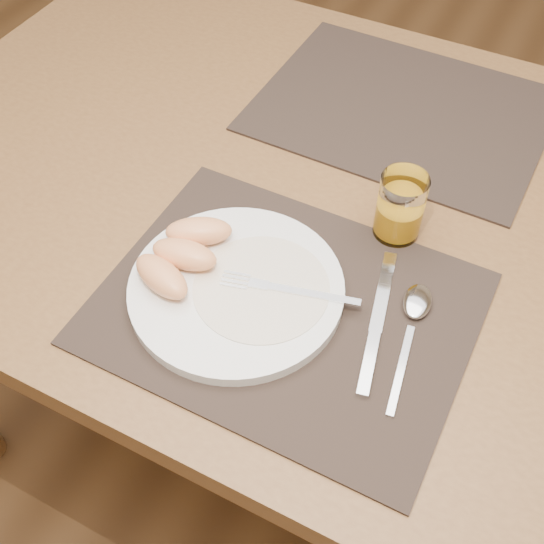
{
  "coord_description": "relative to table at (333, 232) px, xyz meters",
  "views": [
    {
      "loc": [
        0.24,
        -0.67,
        1.43
      ],
      "look_at": [
        -0.01,
        -0.19,
        0.77
      ],
      "focal_mm": 45.0,
      "sensor_mm": 36.0,
      "label": 1
    }
  ],
  "objects": [
    {
      "name": "plate_dressing",
      "position": [
        -0.01,
        -0.22,
        0.1
      ],
      "size": [
        0.17,
        0.17,
        0.0
      ],
      "color": "white",
      "rests_on": "plate"
    },
    {
      "name": "juice_glass",
      "position": [
        0.1,
        -0.04,
        0.13
      ],
      "size": [
        0.06,
        0.06,
        0.09
      ],
      "color": "white",
      "rests_on": "placemat_near"
    },
    {
      "name": "knife",
      "position": [
        0.14,
        -0.21,
        0.09
      ],
      "size": [
        0.06,
        0.22,
        0.01
      ],
      "color": "silver",
      "rests_on": "placemat_near"
    },
    {
      "name": "ground",
      "position": [
        0.0,
        0.0,
        -0.67
      ],
      "size": [
        5.0,
        5.0,
        0.0
      ],
      "primitive_type": "plane",
      "color": "brown",
      "rests_on": "ground"
    },
    {
      "name": "placemat_far",
      "position": [
        0.02,
        0.22,
        0.09
      ],
      "size": [
        0.46,
        0.36,
        0.0
      ],
      "primitive_type": "cube",
      "rotation": [
        0.0,
        0.0,
        -0.02
      ],
      "color": "#2E231C",
      "rests_on": "table"
    },
    {
      "name": "fork",
      "position": [
        0.01,
        -0.21,
        0.11
      ],
      "size": [
        0.17,
        0.06,
        0.0
      ],
      "color": "silver",
      "rests_on": "plate"
    },
    {
      "name": "placemat_near",
      "position": [
        0.03,
        -0.22,
        0.09
      ],
      "size": [
        0.45,
        0.35,
        0.0
      ],
      "primitive_type": "cube",
      "rotation": [
        0.0,
        0.0,
        -0.0
      ],
      "color": "#2E231C",
      "rests_on": "table"
    },
    {
      "name": "plate",
      "position": [
        -0.04,
        -0.23,
        0.1
      ],
      "size": [
        0.27,
        0.27,
        0.02
      ],
      "primitive_type": "cylinder",
      "color": "white",
      "rests_on": "placemat_near"
    },
    {
      "name": "grapefruit_wedges",
      "position": [
        -0.12,
        -0.23,
        0.12
      ],
      "size": [
        0.1,
        0.16,
        0.03
      ],
      "color": "#F1A062",
      "rests_on": "plate"
    },
    {
      "name": "spoon",
      "position": [
        0.17,
        -0.16,
        0.09
      ],
      "size": [
        0.05,
        0.19,
        0.01
      ],
      "color": "silver",
      "rests_on": "placemat_near"
    },
    {
      "name": "table",
      "position": [
        0.0,
        0.0,
        0.0
      ],
      "size": [
        1.4,
        0.9,
        0.75
      ],
      "color": "brown",
      "rests_on": "ground"
    }
  ]
}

